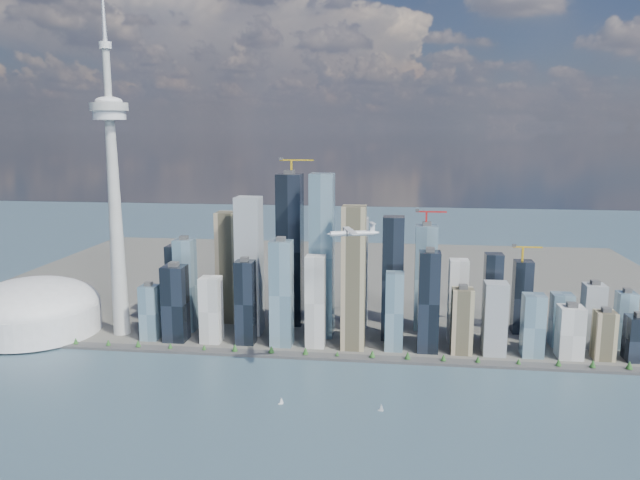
# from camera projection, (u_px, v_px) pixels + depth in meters

# --- Properties ---
(ground) EXTENTS (4000.00, 4000.00, 0.00)m
(ground) POSITION_uv_depth(u_px,v_px,m) (267.00, 443.00, 649.53)
(ground) COLOR #324858
(ground) RESTS_ON ground
(seawall) EXTENTS (1100.00, 22.00, 4.00)m
(seawall) POSITION_uv_depth(u_px,v_px,m) (303.00, 356.00, 893.25)
(seawall) COLOR #383838
(seawall) RESTS_ON ground
(land) EXTENTS (1400.00, 900.00, 3.00)m
(land) POSITION_uv_depth(u_px,v_px,m) (335.00, 281.00, 1332.68)
(land) COLOR #4C4C47
(land) RESTS_ON ground
(shoreline_trees) EXTENTS (960.53, 7.20, 8.80)m
(shoreline_trees) POSITION_uv_depth(u_px,v_px,m) (303.00, 351.00, 892.05)
(shoreline_trees) COLOR #3F2D1E
(shoreline_trees) RESTS_ON seawall
(skyscraper_cluster) EXTENTS (736.00, 142.00, 274.58)m
(skyscraper_cluster) POSITION_uv_depth(u_px,v_px,m) (350.00, 286.00, 955.80)
(skyscraper_cluster) COLOR black
(skyscraper_cluster) RESTS_ON land
(needle_tower) EXTENTS (56.00, 56.00, 550.50)m
(needle_tower) POSITION_uv_depth(u_px,v_px,m) (114.00, 187.00, 947.45)
(needle_tower) COLOR #A2A29D
(needle_tower) RESTS_ON land
(dome_stadium) EXTENTS (200.00, 200.00, 86.00)m
(dome_stadium) POSITION_uv_depth(u_px,v_px,m) (34.00, 310.00, 989.87)
(dome_stadium) COLOR silver
(dome_stadium) RESTS_ON land
(airplane) EXTENTS (63.14, 56.34, 15.64)m
(airplane) POSITION_uv_depth(u_px,v_px,m) (353.00, 233.00, 744.39)
(airplane) COLOR silver
(airplane) RESTS_ON ground
(sailboat_west) EXTENTS (6.49, 3.27, 9.04)m
(sailboat_west) POSITION_uv_depth(u_px,v_px,m) (281.00, 402.00, 741.23)
(sailboat_west) COLOR silver
(sailboat_west) RESTS_ON ground
(sailboat_east) EXTENTS (6.97, 3.50, 9.70)m
(sailboat_east) POSITION_uv_depth(u_px,v_px,m) (381.00, 409.00, 722.83)
(sailboat_east) COLOR silver
(sailboat_east) RESTS_ON ground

